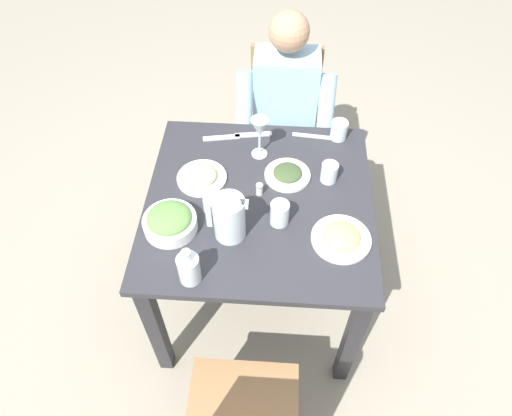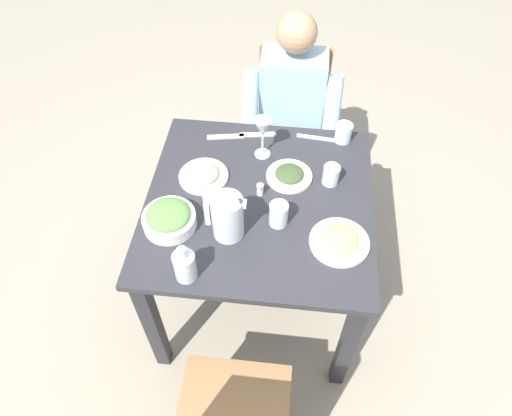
% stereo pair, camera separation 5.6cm
% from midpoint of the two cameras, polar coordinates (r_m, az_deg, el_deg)
% --- Properties ---
extents(ground_plane, '(8.00, 8.00, 0.00)m').
position_cam_midpoint_polar(ground_plane, '(2.55, 0.95, -10.11)').
color(ground_plane, '#9E937F').
extents(dining_table, '(0.93, 0.93, 0.76)m').
position_cam_midpoint_polar(dining_table, '(2.02, 1.18, -1.27)').
color(dining_table, '#2D2D33').
rests_on(dining_table, ground_plane).
extents(chair_near, '(0.40, 0.40, 0.88)m').
position_cam_midpoint_polar(chair_near, '(2.71, 4.86, 10.84)').
color(chair_near, '#997047').
rests_on(chair_near, ground_plane).
extents(diner_near, '(0.48, 0.53, 1.18)m').
position_cam_midpoint_polar(diner_near, '(2.46, 4.81, 10.46)').
color(diner_near, '#9EC6E0').
rests_on(diner_near, ground_plane).
extents(water_pitcher, '(0.16, 0.12, 0.19)m').
position_cam_midpoint_polar(water_pitcher, '(1.75, -2.55, -1.07)').
color(water_pitcher, silver).
rests_on(water_pitcher, dining_table).
extents(salad_bowl, '(0.21, 0.21, 0.09)m').
position_cam_midpoint_polar(salad_bowl, '(1.84, -9.61, -1.22)').
color(salad_bowl, white).
rests_on(salad_bowl, dining_table).
extents(plate_dolmas, '(0.20, 0.20, 0.04)m').
position_cam_midpoint_polar(plate_dolmas, '(2.01, 4.84, 3.99)').
color(plate_dolmas, white).
rests_on(plate_dolmas, dining_table).
extents(plate_fries, '(0.23, 0.23, 0.05)m').
position_cam_midpoint_polar(plate_fries, '(1.81, 10.95, -3.87)').
color(plate_fries, white).
rests_on(plate_fries, dining_table).
extents(plate_beans, '(0.21, 0.21, 0.05)m').
position_cam_midpoint_polar(plate_beans, '(2.01, -5.57, 4.02)').
color(plate_beans, white).
rests_on(plate_beans, dining_table).
extents(water_glass_near_right, '(0.07, 0.07, 0.10)m').
position_cam_midpoint_polar(water_glass_near_right, '(1.81, 3.63, -0.76)').
color(water_glass_near_right, silver).
rests_on(water_glass_near_right, dining_table).
extents(water_glass_center, '(0.07, 0.07, 0.09)m').
position_cam_midpoint_polar(water_glass_center, '(1.87, -4.52, 0.99)').
color(water_glass_center, silver).
rests_on(water_glass_center, dining_table).
extents(water_glass_far_left, '(0.07, 0.07, 0.09)m').
position_cam_midpoint_polar(water_glass_far_left, '(1.99, 9.85, 3.96)').
color(water_glass_far_left, silver).
rests_on(water_glass_far_left, dining_table).
extents(water_glass_by_pitcher, '(0.08, 0.08, 0.09)m').
position_cam_midpoint_polar(water_glass_by_pitcher, '(2.19, 11.25, 8.92)').
color(water_glass_by_pitcher, silver).
rests_on(water_glass_by_pitcher, dining_table).
extents(wine_glass, '(0.08, 0.08, 0.20)m').
position_cam_midpoint_polar(wine_glass, '(2.01, 1.64, 9.39)').
color(wine_glass, silver).
rests_on(wine_glass, dining_table).
extents(oil_carafe, '(0.08, 0.08, 0.16)m').
position_cam_midpoint_polar(oil_carafe, '(1.68, -7.61, -7.06)').
color(oil_carafe, silver).
rests_on(oil_carafe, dining_table).
extents(salt_shaker, '(0.03, 0.03, 0.05)m').
position_cam_midpoint_polar(salt_shaker, '(1.93, 1.27, 2.25)').
color(salt_shaker, white).
rests_on(salt_shaker, dining_table).
extents(fork_near, '(0.17, 0.06, 0.01)m').
position_cam_midpoint_polar(fork_near, '(2.19, -2.95, 8.59)').
color(fork_near, silver).
rests_on(fork_near, dining_table).
extents(knife_near, '(0.19, 0.04, 0.01)m').
position_cam_midpoint_polar(knife_near, '(2.20, 8.08, 8.36)').
color(knife_near, silver).
rests_on(knife_near, dining_table).
extents(fork_far, '(0.17, 0.05, 0.01)m').
position_cam_midpoint_polar(fork_far, '(2.20, 0.94, 8.84)').
color(fork_far, silver).
rests_on(fork_far, dining_table).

